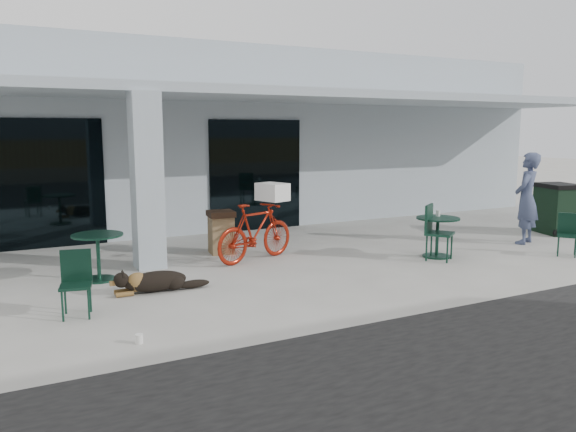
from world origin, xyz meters
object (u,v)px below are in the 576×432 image
cafe_table_near (98,257)px  cafe_chair_near (76,285)px  bicycle (256,232)px  trash_receptacle (221,232)px  cafe_chair_far_a (440,233)px  wheeled_bin (557,209)px  person (527,198)px  cafe_table_far (437,237)px  cafe_chair_far_b (568,235)px  dog (156,280)px

cafe_table_near → cafe_chair_near: 1.86m
bicycle → cafe_table_near: size_ratio=2.24×
trash_receptacle → cafe_chair_far_a: bearing=-35.3°
cafe_chair_near → cafe_chair_far_a: size_ratio=0.83×
cafe_chair_near → wheeled_bin: wheeled_bin is taller
person → cafe_chair_near: bearing=-20.2°
bicycle → wheeled_bin: size_ratio=1.54×
cafe_chair_near → cafe_table_far: cafe_chair_near is taller
bicycle → cafe_chair_far_a: 3.49m
cafe_table_far → person: 2.69m
cafe_chair_far_b → person: bearing=130.3°
cafe_table_near → wheeled_bin: bearing=-3.3°
cafe_chair_far_a → wheeled_bin: wheeled_bin is taller
cafe_table_near → cafe_table_far: 6.27m
wheeled_bin → person: bearing=-148.8°
cafe_table_far → dog: bearing=178.6°
cafe_chair_far_a → cafe_chair_far_b: (2.50, -0.87, -0.11)m
cafe_chair_far_a → bicycle: bearing=118.0°
cafe_chair_far_b → cafe_table_near: bearing=-142.9°
dog → person: size_ratio=0.56×
dog → cafe_chair_near: cafe_chair_near is taller
person → trash_receptacle: person is taller
cafe_table_far → cafe_chair_far_b: cafe_chair_far_b is taller
bicycle → trash_receptacle: size_ratio=2.14×
dog → cafe_chair_far_b: (7.83, -1.23, 0.23)m
dog → bicycle: bearing=30.5°
trash_receptacle → cafe_chair_near: bearing=-137.9°
person → wheeled_bin: bearing=172.0°
person → wheeled_bin: 1.78m
cafe_chair_near → trash_receptacle: (3.07, 2.77, -0.01)m
cafe_table_far → person: (2.62, 0.14, 0.60)m
dog → trash_receptacle: trash_receptacle is taller
wheeled_bin → cafe_chair_far_a: bearing=-154.2°
trash_receptacle → bicycle: bearing=-68.5°
cafe_chair_far_b → wheeled_bin: wheeled_bin is taller
bicycle → cafe_chair_far_a: (3.12, -1.56, -0.03)m
cafe_table_near → dog: bearing=-58.9°
trash_receptacle → person: bearing=-18.5°
cafe_chair_near → person: 9.36m
cafe_chair_near → cafe_chair_far_b: bearing=8.4°
cafe_chair_far_b → trash_receptacle: 6.84m
dog → cafe_chair_far_b: bearing=-7.0°
cafe_chair_far_a → trash_receptacle: bearing=109.3°
dog → cafe_table_far: size_ratio=1.33×
trash_receptacle → dog: bearing=-131.4°
cafe_chair_far_b → cafe_table_far: bearing=-152.5°
cafe_table_near → trash_receptacle: size_ratio=0.96×
cafe_chair_far_a → wheeled_bin: bearing=-24.5°
cafe_chair_near → cafe_chair_far_b: 9.07m
cafe_chair_far_b → wheeled_bin: 2.60m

